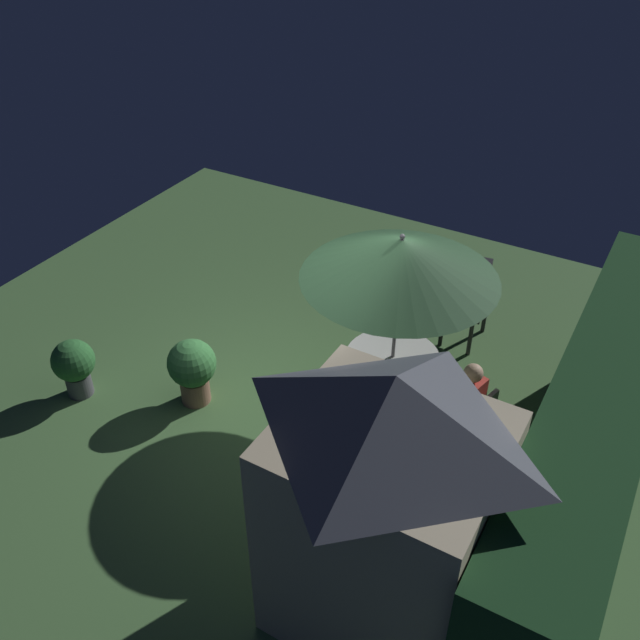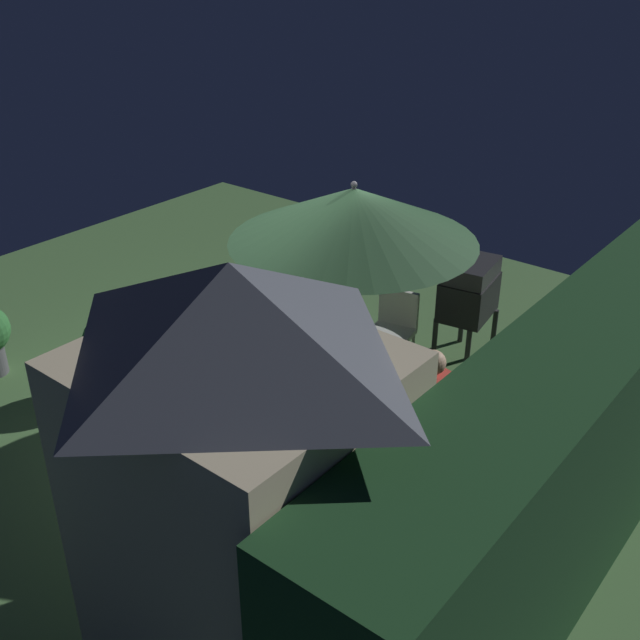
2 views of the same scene
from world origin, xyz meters
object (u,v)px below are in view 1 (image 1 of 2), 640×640
at_px(patio_umbrella, 401,259).
at_px(potted_plant_by_grill, 74,364).
at_px(chair_near_shed, 472,418).
at_px(person_in_red, 469,398).
at_px(bbq_grill, 469,289).
at_px(potted_plant_by_shed, 192,368).
at_px(garden_shed, 386,504).
at_px(chair_far_side, 411,323).
at_px(chair_toward_hedge, 327,406).
at_px(patio_table, 393,360).

distance_m(patio_umbrella, potted_plant_by_grill, 4.36).
relative_size(chair_near_shed, person_in_red, 0.71).
bearing_deg(bbq_grill, potted_plant_by_shed, -40.65).
bearing_deg(garden_shed, bbq_grill, -170.01).
bearing_deg(bbq_grill, person_in_red, 20.18).
height_order(potted_plant_by_grill, person_in_red, person_in_red).
bearing_deg(chair_far_side, person_in_red, 43.42).
relative_size(chair_far_side, chair_toward_hedge, 1.00).
xyz_separation_m(potted_plant_by_shed, person_in_red, (-0.91, 3.27, 0.25)).
bearing_deg(chair_toward_hedge, chair_near_shed, 112.81).
xyz_separation_m(chair_far_side, person_in_red, (1.35, 1.28, 0.26)).
xyz_separation_m(patio_umbrella, chair_toward_hedge, (0.95, -0.39, -1.63)).
relative_size(chair_far_side, potted_plant_by_grill, 1.10).
height_order(chair_near_shed, person_in_red, person_in_red).
bearing_deg(patio_umbrella, potted_plant_by_shed, -61.51).
relative_size(chair_near_shed, potted_plant_by_grill, 1.10).
relative_size(garden_shed, bbq_grill, 2.40).
relative_size(garden_shed, chair_far_side, 3.19).
relative_size(bbq_grill, potted_plant_by_shed, 1.31).
height_order(bbq_grill, chair_toward_hedge, bbq_grill).
xyz_separation_m(garden_shed, bbq_grill, (-4.38, -0.77, -0.62)).
distance_m(patio_umbrella, chair_near_shed, 2.02).
height_order(chair_near_shed, potted_plant_by_shed, potted_plant_by_shed).
height_order(bbq_grill, potted_plant_by_shed, bbq_grill).
height_order(patio_table, person_in_red, person_in_red).
bearing_deg(potted_plant_by_shed, patio_table, 118.49).
height_order(patio_umbrella, potted_plant_by_shed, patio_umbrella).
bearing_deg(garden_shed, chair_near_shed, 178.59).
height_order(chair_near_shed, chair_toward_hedge, same).
bearing_deg(person_in_red, chair_far_side, -136.58).
height_order(garden_shed, bbq_grill, garden_shed).
height_order(potted_plant_by_shed, person_in_red, person_in_red).
relative_size(patio_table, person_in_red, 0.92).
bearing_deg(chair_toward_hedge, potted_plant_by_shed, -82.56).
height_order(patio_table, chair_toward_hedge, chair_toward_hedge).
height_order(patio_umbrella, person_in_red, patio_umbrella).
bearing_deg(chair_far_side, bbq_grill, 142.11).
bearing_deg(potted_plant_by_shed, chair_far_side, 138.55).
bearing_deg(patio_umbrella, chair_far_side, -169.48).
distance_m(patio_umbrella, bbq_grill, 2.21).
bearing_deg(person_in_red, chair_near_shed, 75.42).
xyz_separation_m(garden_shed, patio_umbrella, (-2.63, -1.10, 0.69)).
xyz_separation_m(chair_toward_hedge, potted_plant_by_shed, (0.24, -1.80, 0.01)).
bearing_deg(person_in_red, chair_toward_hedge, -65.35).
relative_size(garden_shed, patio_table, 2.47).
height_order(garden_shed, chair_toward_hedge, garden_shed).
relative_size(patio_table, chair_near_shed, 1.29).
bearing_deg(chair_far_side, chair_toward_hedge, -5.41).
distance_m(patio_umbrella, person_in_red, 1.76).
relative_size(garden_shed, patio_umbrella, 1.17).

